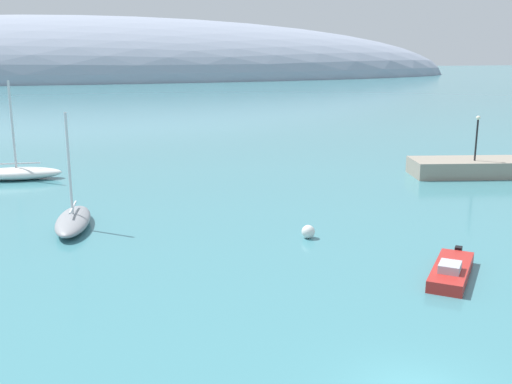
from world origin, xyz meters
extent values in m
ellipsoid|color=#8E99AD|center=(-22.03, 210.34, 0.00)|extent=(290.06, 80.84, 42.81)
ellipsoid|color=gray|center=(-11.66, 22.11, 0.46)|extent=(2.53, 6.72, 0.92)
cylinder|color=silver|center=(-11.66, 22.11, 4.07)|extent=(0.16, 0.16, 6.31)
cube|color=silver|center=(-11.63, 22.41, 1.27)|extent=(0.34, 2.96, 0.10)
ellipsoid|color=white|center=(-16.95, 37.87, 0.52)|extent=(7.50, 2.85, 1.04)
cylinder|color=silver|center=(-16.95, 37.87, 4.68)|extent=(0.19, 0.19, 7.28)
cube|color=silver|center=(-16.62, 37.85, 1.39)|extent=(3.31, 0.33, 0.10)
cube|color=red|center=(6.75, 9.04, 0.30)|extent=(4.45, 5.00, 0.59)
cube|color=black|center=(8.50, 11.23, 0.44)|extent=(0.56, 0.57, 0.53)
cube|color=#B2B7C1|center=(6.27, 8.44, 0.79)|extent=(1.53, 1.57, 0.40)
sphere|color=silver|center=(1.92, 16.63, 0.40)|extent=(0.80, 0.80, 0.80)
cylinder|color=black|center=(21.35, 29.47, 3.21)|extent=(0.16, 0.16, 3.51)
sphere|color=#EAEACC|center=(21.35, 29.47, 5.14)|extent=(0.36, 0.36, 0.36)
camera|label=1|loc=(-9.25, -15.72, 11.08)|focal=42.39mm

